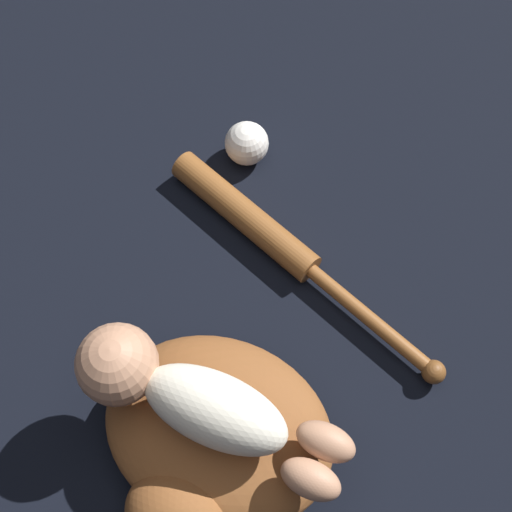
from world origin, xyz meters
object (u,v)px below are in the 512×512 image
object	(u,v)px
baseball_glove	(212,442)
baseball	(247,143)
baby_figure	(188,397)
baseball_bat	(269,236)

from	to	relation	value
baseball_glove	baseball	bearing A→B (deg)	-79.62
baseball_glove	baby_figure	size ratio (longest dim) A/B	0.95
baby_figure	baseball	bearing A→B (deg)	-83.11
baseball_glove	baseball_bat	bearing A→B (deg)	-88.21
baseball_glove	baseball_bat	distance (m)	0.35
baseball_glove	baby_figure	distance (m)	0.11
baby_figure	baseball	xyz separation A→B (m)	(0.06, -0.48, -0.11)
baseball_bat	baseball	size ratio (longest dim) A/B	6.59
baseball_glove	baby_figure	world-z (taller)	baby_figure
baby_figure	baseball	world-z (taller)	baby_figure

